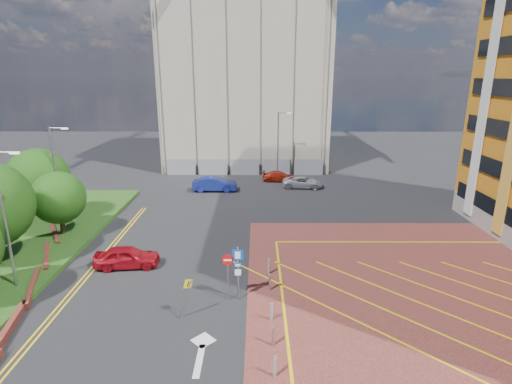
{
  "coord_description": "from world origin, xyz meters",
  "views": [
    {
      "loc": [
        1.55,
        -18.78,
        12.12
      ],
      "look_at": [
        1.49,
        2.62,
        5.82
      ],
      "focal_mm": 28.0,
      "sensor_mm": 36.0,
      "label": 1
    }
  ],
  "objects_px": {
    "lamp_left_far": "(56,173)",
    "car_red_left": "(127,257)",
    "lamp_back": "(279,143)",
    "sign_cluster": "(234,268)",
    "tree_d": "(38,179)",
    "car_silver_back": "(303,182)",
    "tree_c": "(58,198)",
    "lamp_left_near": "(5,215)",
    "car_red_back": "(280,176)",
    "car_blue_back": "(215,184)",
    "warning_sign": "(186,294)"
  },
  "relations": [
    {
      "from": "car_silver_back",
      "to": "sign_cluster",
      "type": "bearing_deg",
      "value": 169.54
    },
    {
      "from": "lamp_back",
      "to": "warning_sign",
      "type": "xyz_separation_m",
      "value": [
        -6.14,
        -28.8,
        -2.93
      ]
    },
    {
      "from": "tree_d",
      "to": "lamp_left_far",
      "type": "distance_m",
      "value": 2.44
    },
    {
      "from": "car_red_left",
      "to": "car_blue_back",
      "type": "xyz_separation_m",
      "value": [
        3.9,
        17.85,
        0.08
      ]
    },
    {
      "from": "sign_cluster",
      "to": "car_red_left",
      "type": "height_order",
      "value": "sign_cluster"
    },
    {
      "from": "tree_d",
      "to": "car_silver_back",
      "type": "distance_m",
      "value": 25.9
    },
    {
      "from": "car_red_left",
      "to": "lamp_left_near",
      "type": "bearing_deg",
      "value": 112.54
    },
    {
      "from": "sign_cluster",
      "to": "car_red_left",
      "type": "xyz_separation_m",
      "value": [
        -7.24,
        3.98,
        -1.25
      ]
    },
    {
      "from": "sign_cluster",
      "to": "car_red_back",
      "type": "distance_m",
      "value": 26.29
    },
    {
      "from": "tree_c",
      "to": "lamp_left_far",
      "type": "bearing_deg",
      "value": 114.71
    },
    {
      "from": "lamp_back",
      "to": "tree_d",
      "type": "bearing_deg",
      "value": -143.91
    },
    {
      "from": "tree_d",
      "to": "lamp_left_near",
      "type": "distance_m",
      "value": 11.76
    },
    {
      "from": "lamp_left_far",
      "to": "car_silver_back",
      "type": "distance_m",
      "value": 24.66
    },
    {
      "from": "car_red_left",
      "to": "lamp_back",
      "type": "bearing_deg",
      "value": -31.52
    },
    {
      "from": "tree_d",
      "to": "lamp_left_near",
      "type": "height_order",
      "value": "lamp_left_near"
    },
    {
      "from": "tree_d",
      "to": "car_blue_back",
      "type": "height_order",
      "value": "tree_d"
    },
    {
      "from": "tree_d",
      "to": "car_blue_back",
      "type": "relative_size",
      "value": 1.28
    },
    {
      "from": "lamp_back",
      "to": "car_silver_back",
      "type": "xyz_separation_m",
      "value": [
        2.56,
        -3.83,
        -3.74
      ]
    },
    {
      "from": "tree_c",
      "to": "lamp_left_far",
      "type": "relative_size",
      "value": 0.61
    },
    {
      "from": "tree_d",
      "to": "sign_cluster",
      "type": "bearing_deg",
      "value": -35.58
    },
    {
      "from": "tree_c",
      "to": "warning_sign",
      "type": "height_order",
      "value": "tree_c"
    },
    {
      "from": "car_red_left",
      "to": "lamp_left_far",
      "type": "bearing_deg",
      "value": 40.8
    },
    {
      "from": "lamp_back",
      "to": "sign_cluster",
      "type": "height_order",
      "value": "lamp_back"
    },
    {
      "from": "lamp_back",
      "to": "car_red_back",
      "type": "xyz_separation_m",
      "value": [
        0.13,
        -1.05,
        -3.77
      ]
    },
    {
      "from": "car_red_back",
      "to": "tree_d",
      "type": "bearing_deg",
      "value": 129.77
    },
    {
      "from": "car_red_left",
      "to": "car_silver_back",
      "type": "height_order",
      "value": "car_red_left"
    },
    {
      "from": "sign_cluster",
      "to": "car_red_left",
      "type": "distance_m",
      "value": 8.36
    },
    {
      "from": "car_blue_back",
      "to": "car_red_left",
      "type": "bearing_deg",
      "value": 167.71
    },
    {
      "from": "lamp_left_near",
      "to": "warning_sign",
      "type": "xyz_separation_m",
      "value": [
        10.36,
        -2.8,
        -3.23
      ]
    },
    {
      "from": "lamp_left_far",
      "to": "sign_cluster",
      "type": "bearing_deg",
      "value": -36.82
    },
    {
      "from": "lamp_left_far",
      "to": "car_red_back",
      "type": "relative_size",
      "value": 1.98
    },
    {
      "from": "tree_d",
      "to": "lamp_back",
      "type": "height_order",
      "value": "lamp_back"
    },
    {
      "from": "lamp_left_near",
      "to": "sign_cluster",
      "type": "xyz_separation_m",
      "value": [
        12.72,
        -1.02,
        -2.71
      ]
    },
    {
      "from": "sign_cluster",
      "to": "car_blue_back",
      "type": "height_order",
      "value": "sign_cluster"
    },
    {
      "from": "car_red_left",
      "to": "tree_c",
      "type": "bearing_deg",
      "value": 46.54
    },
    {
      "from": "lamp_left_far",
      "to": "lamp_back",
      "type": "xyz_separation_m",
      "value": [
        18.5,
        16.0,
        -0.3
      ]
    },
    {
      "from": "lamp_left_near",
      "to": "car_red_back",
      "type": "distance_m",
      "value": 30.26
    },
    {
      "from": "lamp_left_near",
      "to": "lamp_back",
      "type": "xyz_separation_m",
      "value": [
        16.5,
        26.0,
        -0.3
      ]
    },
    {
      "from": "tree_c",
      "to": "sign_cluster",
      "type": "relative_size",
      "value": 1.53
    },
    {
      "from": "lamp_back",
      "to": "warning_sign",
      "type": "distance_m",
      "value": 29.59
    },
    {
      "from": "lamp_left_near",
      "to": "car_red_back",
      "type": "bearing_deg",
      "value": 56.32
    },
    {
      "from": "lamp_back",
      "to": "car_red_left",
      "type": "xyz_separation_m",
      "value": [
        -11.03,
        -23.03,
        -3.65
      ]
    },
    {
      "from": "tree_c",
      "to": "car_blue_back",
      "type": "distance_m",
      "value": 16.71
    },
    {
      "from": "lamp_left_far",
      "to": "lamp_back",
      "type": "relative_size",
      "value": 1.0
    },
    {
      "from": "tree_d",
      "to": "sign_cluster",
      "type": "distance_m",
      "value": 20.74
    },
    {
      "from": "sign_cluster",
      "to": "lamp_left_near",
      "type": "bearing_deg",
      "value": 175.44
    },
    {
      "from": "lamp_left_far",
      "to": "car_red_left",
      "type": "height_order",
      "value": "lamp_left_far"
    },
    {
      "from": "lamp_left_far",
      "to": "car_red_back",
      "type": "height_order",
      "value": "lamp_left_far"
    },
    {
      "from": "lamp_left_near",
      "to": "warning_sign",
      "type": "distance_m",
      "value": 11.2
    },
    {
      "from": "lamp_left_near",
      "to": "car_red_back",
      "type": "xyz_separation_m",
      "value": [
        16.63,
        24.95,
        -4.07
      ]
    }
  ]
}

